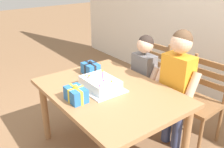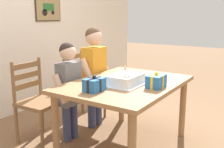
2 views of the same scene
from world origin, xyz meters
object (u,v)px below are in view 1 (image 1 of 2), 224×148
at_px(gift_box_beside_cake, 76,94).
at_px(child_older, 177,79).
at_px(chair_right, 199,102).
at_px(child_younger, 144,73).
at_px(gift_box_red_large, 91,69).
at_px(dining_table, 109,99).
at_px(birthday_cake, 100,84).
at_px(chair_left, 148,78).

relative_size(gift_box_beside_cake, child_older, 0.16).
bearing_deg(child_older, chair_right, 70.13).
distance_m(chair_right, child_younger, 0.67).
bearing_deg(child_younger, gift_box_beside_cake, -79.96).
distance_m(gift_box_beside_cake, chair_right, 1.34).
height_order(gift_box_red_large, gift_box_beside_cake, gift_box_beside_cake).
distance_m(dining_table, child_older, 0.69).
bearing_deg(dining_table, gift_box_red_large, 170.22).
height_order(birthday_cake, chair_left, chair_left).
height_order(birthday_cake, child_younger, child_younger).
xyz_separation_m(dining_table, chair_left, (-0.39, 0.90, -0.16)).
xyz_separation_m(gift_box_beside_cake, chair_right, (0.40, 1.24, -0.31)).
distance_m(gift_box_beside_cake, child_younger, 0.98).
bearing_deg(gift_box_red_large, chair_right, 45.07).
bearing_deg(gift_box_beside_cake, gift_box_red_large, 135.36).
bearing_deg(chair_left, child_younger, -53.74).
relative_size(chair_left, child_older, 0.73).
relative_size(dining_table, birthday_cake, 3.12).
bearing_deg(dining_table, child_younger, 106.57).
bearing_deg(child_younger, birthday_cake, -81.32).
distance_m(gift_box_red_large, chair_left, 0.88).
relative_size(chair_right, child_younger, 0.83).
height_order(child_older, child_younger, child_older).
xyz_separation_m(dining_table, child_younger, (-0.18, 0.62, 0.05)).
height_order(dining_table, child_younger, child_younger).
bearing_deg(dining_table, chair_left, 113.49).
bearing_deg(chair_right, birthday_cake, -116.40).
distance_m(dining_table, chair_right, 0.99).
distance_m(birthday_cake, chair_right, 1.10).
relative_size(gift_box_red_large, child_older, 0.15).
bearing_deg(birthday_cake, gift_box_red_large, 161.28).
bearing_deg(chair_left, gift_box_beside_cake, -73.10).
bearing_deg(gift_box_beside_cake, dining_table, 87.69).
xyz_separation_m(birthday_cake, chair_left, (-0.31, 0.94, -0.30)).
distance_m(gift_box_red_large, chair_right, 1.21).
distance_m(dining_table, birthday_cake, 0.17).
distance_m(birthday_cake, gift_box_red_large, 0.37).
distance_m(dining_table, gift_box_red_large, 0.47).
relative_size(birthday_cake, gift_box_red_large, 2.29).
relative_size(gift_box_red_large, child_younger, 0.17).
bearing_deg(child_younger, gift_box_red_large, -115.01).
height_order(gift_box_red_large, child_younger, child_younger).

